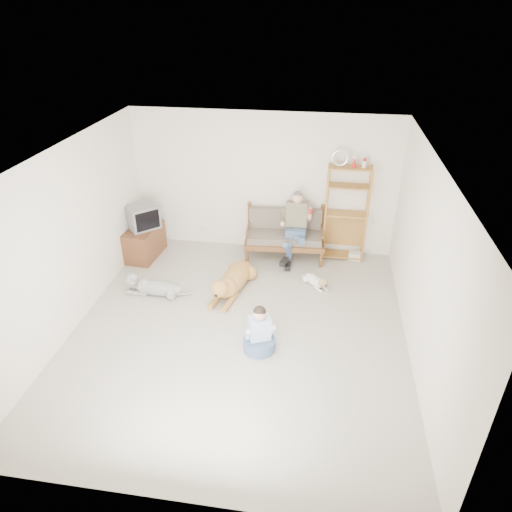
% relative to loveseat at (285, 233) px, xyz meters
% --- Properties ---
extents(floor, '(5.50, 5.50, 0.00)m').
position_rel_loveseat_xyz_m(floor, '(-0.47, -2.42, -0.49)').
color(floor, beige).
rests_on(floor, ground).
extents(ceiling, '(5.50, 5.50, 0.00)m').
position_rel_loveseat_xyz_m(ceiling, '(-0.47, -2.42, 2.21)').
color(ceiling, silver).
rests_on(ceiling, ground).
extents(wall_back, '(5.00, 0.00, 5.00)m').
position_rel_loveseat_xyz_m(wall_back, '(-0.47, 0.33, 0.86)').
color(wall_back, silver).
rests_on(wall_back, ground).
extents(wall_front, '(5.00, 0.00, 5.00)m').
position_rel_loveseat_xyz_m(wall_front, '(-0.47, -5.17, 0.86)').
color(wall_front, silver).
rests_on(wall_front, ground).
extents(wall_left, '(0.00, 5.50, 5.50)m').
position_rel_loveseat_xyz_m(wall_left, '(-2.97, -2.42, 0.86)').
color(wall_left, silver).
rests_on(wall_left, ground).
extents(wall_right, '(0.00, 5.50, 5.50)m').
position_rel_loveseat_xyz_m(wall_right, '(2.03, -2.42, 0.86)').
color(wall_right, silver).
rests_on(wall_right, ground).
extents(loveseat, '(1.54, 0.80, 0.95)m').
position_rel_loveseat_xyz_m(loveseat, '(0.00, 0.00, 0.00)').
color(loveseat, brown).
rests_on(loveseat, ground).
extents(man, '(0.52, 0.74, 1.20)m').
position_rel_loveseat_xyz_m(man, '(0.18, -0.22, 0.14)').
color(man, slate).
rests_on(man, loveseat).
extents(etagere, '(0.81, 0.36, 2.13)m').
position_rel_loveseat_xyz_m(etagere, '(1.11, 0.13, 0.45)').
color(etagere, '#AE7A36').
rests_on(etagere, ground).
extents(book_stack, '(0.24, 0.19, 0.14)m').
position_rel_loveseat_xyz_m(book_stack, '(1.36, 0.06, -0.41)').
color(book_stack, white).
rests_on(book_stack, ground).
extents(tv_stand, '(0.58, 0.94, 0.60)m').
position_rel_loveseat_xyz_m(tv_stand, '(-2.69, -0.41, -0.19)').
color(tv_stand, brown).
rests_on(tv_stand, ground).
extents(crt_tv, '(0.69, 0.69, 0.45)m').
position_rel_loveseat_xyz_m(crt_tv, '(-2.66, -0.38, 0.34)').
color(crt_tv, slate).
rests_on(crt_tv, tv_stand).
extents(wall_outlet, '(0.12, 0.02, 0.08)m').
position_rel_loveseat_xyz_m(wall_outlet, '(-1.72, 0.31, -0.19)').
color(wall_outlet, silver).
rests_on(wall_outlet, ground).
extents(golden_retriever, '(0.64, 1.63, 0.50)m').
position_rel_loveseat_xyz_m(golden_retriever, '(-0.77, -1.38, -0.28)').
color(golden_retriever, '#AC6D3B').
rests_on(golden_retriever, ground).
extents(shaggy_dog, '(1.23, 0.29, 0.36)m').
position_rel_loveseat_xyz_m(shaggy_dog, '(-2.10, -1.66, -0.34)').
color(shaggy_dog, white).
rests_on(shaggy_dog, ground).
extents(terrier, '(0.50, 0.53, 0.25)m').
position_rel_loveseat_xyz_m(terrier, '(0.66, -1.01, -0.38)').
color(terrier, white).
rests_on(terrier, ground).
extents(child, '(0.47, 0.47, 0.74)m').
position_rel_loveseat_xyz_m(child, '(-0.10, -2.77, -0.22)').
color(child, slate).
rests_on(child, ground).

